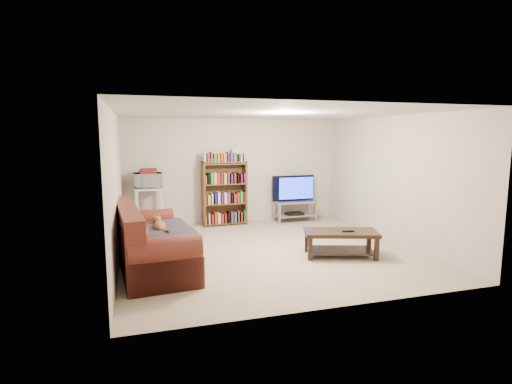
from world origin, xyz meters
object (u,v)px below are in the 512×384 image
object	(u,v)px
coffee_table	(341,239)
tv_stand	(295,208)
sofa	(148,247)
bookshelf	(224,192)

from	to	relation	value
coffee_table	tv_stand	bearing A→B (deg)	101.31
sofa	bookshelf	xyz separation A→B (m)	(1.77, 2.65, 0.41)
coffee_table	bookshelf	distance (m)	3.27
sofa	tv_stand	world-z (taller)	sofa
sofa	bookshelf	size ratio (longest dim) A/B	1.64
tv_stand	bookshelf	size ratio (longest dim) A/B	0.67
coffee_table	tv_stand	world-z (taller)	tv_stand
coffee_table	bookshelf	world-z (taller)	bookshelf
bookshelf	sofa	bearing A→B (deg)	-125.58
coffee_table	bookshelf	bearing A→B (deg)	132.42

